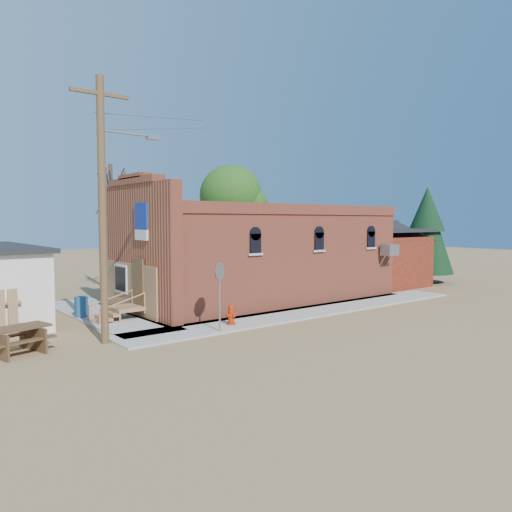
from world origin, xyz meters
TOP-DOWN VIEW (x-y plane):
  - ground at (0.00, 0.00)m, footprint 120.00×120.00m
  - sidewalk_south at (1.50, 0.90)m, footprint 19.00×2.20m
  - sidewalk_west at (-6.30, 6.00)m, footprint 2.60×10.00m
  - brick_bar at (1.64, 5.49)m, footprint 16.40×7.97m
  - red_shed at (11.50, 5.50)m, footprint 5.40×6.40m
  - utility_pole at (-8.14, 1.20)m, footprint 3.12×0.26m
  - tree_bare_near at (-3.00, 13.00)m, footprint 2.80×2.80m
  - tree_leafy at (6.00, 13.50)m, footprint 4.40×4.40m
  - evergreen_tree at (15.50, 4.00)m, footprint 3.60×3.60m
  - fire_hydrant at (-3.22, 0.73)m, footprint 0.44×0.41m
  - stop_sign at (-4.27, 0.00)m, footprint 0.64×0.42m
  - trash_barrel at (-7.30, 6.07)m, footprint 0.69×0.69m
  - picnic_table at (-10.96, 1.60)m, footprint 2.39×2.02m

SIDE VIEW (x-z plane):
  - ground at x=0.00m, z-range 0.00..0.00m
  - sidewalk_south at x=1.50m, z-range 0.00..0.08m
  - sidewalk_west at x=-6.30m, z-range 0.00..0.08m
  - fire_hydrant at x=-3.22m, z-range 0.07..0.87m
  - trash_barrel at x=-7.30m, z-range 0.08..0.95m
  - picnic_table at x=-10.96m, z-range 0.13..0.99m
  - stop_sign at x=-4.27m, z-range 0.78..3.40m
  - red_shed at x=11.50m, z-range 0.12..4.42m
  - brick_bar at x=1.64m, z-range -0.81..5.49m
  - evergreen_tree at x=15.50m, z-range 0.46..6.96m
  - utility_pole at x=-8.14m, z-range 0.27..9.27m
  - tree_leafy at x=6.00m, z-range 1.86..10.01m
  - tree_bare_near at x=-3.00m, z-range 2.14..9.79m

